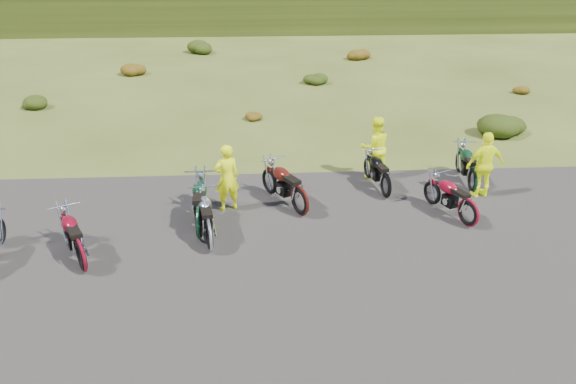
{
  "coord_description": "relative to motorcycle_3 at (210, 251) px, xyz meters",
  "views": [
    {
      "loc": [
        -0.21,
        -11.0,
        6.43
      ],
      "look_at": [
        0.49,
        1.02,
        0.81
      ],
      "focal_mm": 35.0,
      "sensor_mm": 36.0,
      "label": 1
    }
  ],
  "objects": [
    {
      "name": "shrub_8",
      "position": [
        12.51,
        12.61,
        0.23
      ],
      "size": [
        0.77,
        0.77,
        0.45
      ],
      "primitive_type": "ellipsoid",
      "color": "#60330C",
      "rests_on": "ground"
    },
    {
      "name": "shrub_7",
      "position": [
        9.61,
        7.31,
        0.46
      ],
      "size": [
        1.56,
        1.56,
        0.92
      ],
      "primitive_type": "ellipsoid",
      "color": "black",
      "rests_on": "ground"
    },
    {
      "name": "gravel_pad",
      "position": [
        1.31,
        -1.79,
        0.0
      ],
      "size": [
        20.0,
        12.0,
        0.04
      ],
      "primitive_type": "cube",
      "color": "black",
      "rests_on": "ground"
    },
    {
      "name": "motorcycle_6",
      "position": [
        6.05,
        0.76,
        0.0
      ],
      "size": [
        1.37,
        2.03,
        1.01
      ],
      "primitive_type": null,
      "rotation": [
        0.0,
        0.0,
        1.98
      ],
      "color": "maroon",
      "rests_on": "ground"
    },
    {
      "name": "shrub_6",
      "position": [
        6.71,
        20.01,
        0.38
      ],
      "size": [
        1.3,
        1.3,
        0.77
      ],
      "primitive_type": "ellipsoid",
      "color": "#60330C",
      "rests_on": "ground"
    },
    {
      "name": "motorcycle_1",
      "position": [
        -2.57,
        -0.69,
        0.0
      ],
      "size": [
        1.55,
        2.1,
        1.06
      ],
      "primitive_type": null,
      "rotation": [
        0.0,
        0.0,
        2.07
      ],
      "color": "maroon",
      "rests_on": "ground"
    },
    {
      "name": "shrub_3",
      "position": [
        -1.99,
        22.11,
        0.46
      ],
      "size": [
        1.56,
        1.56,
        0.92
      ],
      "primitive_type": "ellipsoid",
      "color": "black",
      "rests_on": "ground"
    },
    {
      "name": "shrub_4",
      "position": [
        0.91,
        9.41,
        0.23
      ],
      "size": [
        0.77,
        0.77,
        0.45
      ],
      "primitive_type": "ellipsoid",
      "color": "#60330C",
      "rests_on": "ground"
    },
    {
      "name": "motorcycle_3",
      "position": [
        0.0,
        0.0,
        0.0
      ],
      "size": [
        1.05,
        2.13,
        1.07
      ],
      "primitive_type": null,
      "rotation": [
        0.0,
        0.0,
        1.76
      ],
      "color": "silver",
      "rests_on": "ground"
    },
    {
      "name": "shrub_2",
      "position": [
        -4.89,
        16.81,
        0.38
      ],
      "size": [
        1.3,
        1.3,
        0.77
      ],
      "primitive_type": "ellipsoid",
      "color": "#60330C",
      "rests_on": "ground"
    },
    {
      "name": "ground",
      "position": [
        1.31,
        0.21,
        0.0
      ],
      "size": [
        300.0,
        300.0,
        0.0
      ],
      "primitive_type": "plane",
      "color": "#3B4918",
      "rests_on": "ground"
    },
    {
      "name": "motorcycle_5",
      "position": [
        4.44,
        2.45,
        0.0
      ],
      "size": [
        0.96,
        1.99,
        1.0
      ],
      "primitive_type": null,
      "rotation": [
        0.0,
        0.0,
        1.74
      ],
      "color": "black",
      "rests_on": "ground"
    },
    {
      "name": "person_middle",
      "position": [
        0.32,
        1.97,
        0.86
      ],
      "size": [
        0.74,
        0.61,
        1.73
      ],
      "primitive_type": "imported",
      "rotation": [
        0.0,
        0.0,
        3.5
      ],
      "color": "#EAF90D",
      "rests_on": "ground"
    },
    {
      "name": "shrub_1",
      "position": [
        -7.79,
        11.51,
        0.31
      ],
      "size": [
        1.03,
        1.03,
        0.61
      ],
      "primitive_type": "ellipsoid",
      "color": "black",
      "rests_on": "ground"
    },
    {
      "name": "motorcycle_7",
      "position": [
        6.83,
        2.62,
        0.0
      ],
      "size": [
        0.84,
        2.08,
        1.07
      ],
      "primitive_type": null,
      "rotation": [
        0.0,
        0.0,
        1.49
      ],
      "color": "black",
      "rests_on": "ground"
    },
    {
      "name": "shrub_5",
      "position": [
        3.81,
        14.71,
        0.31
      ],
      "size": [
        1.03,
        1.03,
        0.61
      ],
      "primitive_type": "ellipsoid",
      "color": "black",
      "rests_on": "ground"
    },
    {
      "name": "motorcycle_4",
      "position": [
        2.11,
        1.56,
        0.0
      ],
      "size": [
        1.69,
        2.24,
        1.13
      ],
      "primitive_type": null,
      "rotation": [
        0.0,
        0.0,
        2.08
      ],
      "color": "#4A110C",
      "rests_on": "ground"
    },
    {
      "name": "person_right_a",
      "position": [
        4.39,
        3.81,
        0.89
      ],
      "size": [
        0.95,
        0.79,
        1.78
      ],
      "primitive_type": "imported",
      "rotation": [
        0.0,
        0.0,
        3.28
      ],
      "color": "#EAF90D",
      "rests_on": "ground"
    },
    {
      "name": "motorcycle_2",
      "position": [
        -0.27,
        0.54,
        0.0
      ],
      "size": [
        0.83,
        2.26,
        1.17
      ],
      "primitive_type": null,
      "rotation": [
        0.0,
        0.0,
        1.61
      ],
      "color": "black",
      "rests_on": "ground"
    },
    {
      "name": "person_right_b",
      "position": [
        6.99,
        2.39,
        0.88
      ],
      "size": [
        1.09,
        0.59,
        1.77
      ],
      "primitive_type": "imported",
      "rotation": [
        0.0,
        0.0,
        3.3
      ],
      "color": "#EAF90D",
      "rests_on": "ground"
    }
  ]
}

